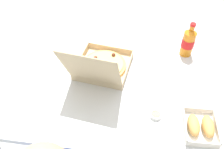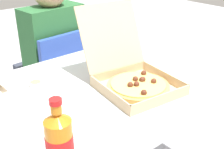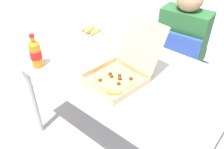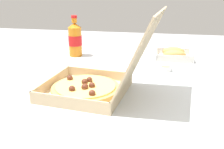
{
  "view_description": "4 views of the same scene",
  "coord_description": "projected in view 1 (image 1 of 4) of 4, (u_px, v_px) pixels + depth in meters",
  "views": [
    {
      "loc": [
        -0.14,
        0.89,
        1.77
      ],
      "look_at": [
        -0.01,
        -0.02,
        0.81
      ],
      "focal_mm": 39.41,
      "sensor_mm": 36.0,
      "label": 1
    },
    {
      "loc": [
        -0.71,
        -0.86,
        1.33
      ],
      "look_at": [
        0.0,
        -0.03,
        0.81
      ],
      "focal_mm": 46.2,
      "sensor_mm": 36.0,
      "label": 2
    },
    {
      "loc": [
        0.75,
        -0.98,
        1.64
      ],
      "look_at": [
        0.01,
        -0.11,
        0.78
      ],
      "focal_mm": 38.36,
      "sensor_mm": 36.0,
      "label": 3
    },
    {
      "loc": [
        0.93,
        0.13,
        1.16
      ],
      "look_at": [
        0.0,
        -0.04,
        0.81
      ],
      "focal_mm": 41.82,
      "sensor_mm": 36.0,
      "label": 4
    }
  ],
  "objects": [
    {
      "name": "dipping_sauce_cup",
      "position": [
        156.0,
        115.0,
        1.2
      ],
      "size": [
        0.06,
        0.06,
        0.02
      ],
      "color": "white",
      "rests_on": "dining_table"
    },
    {
      "name": "paper_menu",
      "position": [
        45.0,
        86.0,
        1.35
      ],
      "size": [
        0.23,
        0.18,
        0.0
      ],
      "primitive_type": "cube",
      "rotation": [
        0.0,
        0.0,
        0.16
      ],
      "color": "white",
      "rests_on": "dining_table"
    },
    {
      "name": "bread_side_box",
      "position": [
        201.0,
        126.0,
        1.14
      ],
      "size": [
        0.16,
        0.19,
        0.06
      ],
      "color": "white",
      "rests_on": "dining_table"
    },
    {
      "name": "pizza_box_open",
      "position": [
        102.0,
        66.0,
        1.39
      ],
      "size": [
        0.35,
        0.45,
        0.32
      ],
      "color": "tan",
      "rests_on": "dining_table"
    },
    {
      "name": "cola_bottle",
      "position": [
        188.0,
        42.0,
        1.47
      ],
      "size": [
        0.07,
        0.07,
        0.22
      ],
      "color": "orange",
      "rests_on": "dining_table"
    },
    {
      "name": "dining_table",
      "position": [
        110.0,
        94.0,
        1.42
      ],
      "size": [
        1.35,
        0.8,
        0.76
      ],
      "color": "silver",
      "rests_on": "ground_plane"
    }
  ]
}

